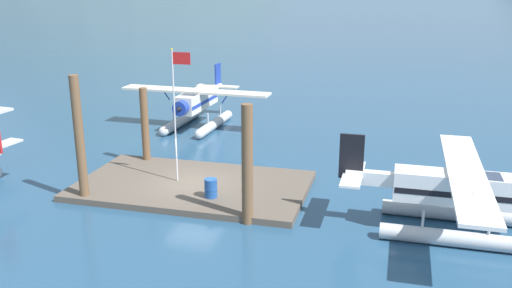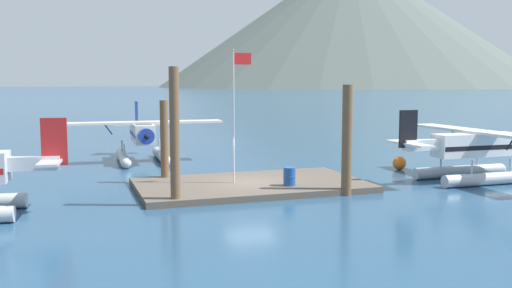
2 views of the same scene
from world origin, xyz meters
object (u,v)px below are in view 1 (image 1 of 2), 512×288
flagpole (176,101)px  fuel_drum (211,188)px  mooring_buoy (409,181)px  seaplane_white_stbd_aft (456,196)px  seaplane_cream_bow_left (197,105)px

flagpole → fuel_drum: size_ratio=7.40×
mooring_buoy → fuel_drum: bearing=-154.5°
mooring_buoy → seaplane_white_stbd_aft: (1.68, -4.58, 1.18)m
fuel_drum → seaplane_cream_bow_left: size_ratio=0.08×
flagpole → fuel_drum: bearing=-36.0°
mooring_buoy → seaplane_cream_bow_left: seaplane_cream_bow_left is taller
flagpole → seaplane_cream_bow_left: size_ratio=0.62×
flagpole → mooring_buoy: bearing=13.3°
seaplane_cream_bow_left → seaplane_white_stbd_aft: same height
fuel_drum → seaplane_cream_bow_left: 13.66m
seaplane_cream_bow_left → seaplane_white_stbd_aft: size_ratio=1.00×
flagpole → fuel_drum: 4.49m
seaplane_cream_bow_left → seaplane_white_stbd_aft: (15.84, -12.92, 0.00)m
flagpole → mooring_buoy: flagpole is taller
flagpole → seaplane_cream_bow_left: (-3.17, 10.95, -2.74)m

